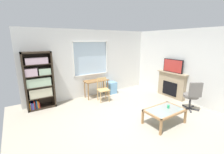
% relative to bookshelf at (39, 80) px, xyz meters
% --- Properties ---
extents(ground, '(6.35, 5.97, 0.02)m').
position_rel_bookshelf_xyz_m(ground, '(2.09, -2.24, -0.99)').
color(ground, '#B2A893').
extents(wall_back_with_window, '(5.35, 0.15, 2.70)m').
position_rel_bookshelf_xyz_m(wall_back_with_window, '(2.09, 0.24, 0.34)').
color(wall_back_with_window, silver).
rests_on(wall_back_with_window, ground).
extents(wall_right, '(0.12, 5.17, 2.70)m').
position_rel_bookshelf_xyz_m(wall_right, '(4.82, -2.24, 0.37)').
color(wall_right, silver).
rests_on(wall_right, ground).
extents(bookshelf, '(0.90, 0.38, 1.94)m').
position_rel_bookshelf_xyz_m(bookshelf, '(0.00, 0.00, 0.00)').
color(bookshelf, '#2D2319').
rests_on(bookshelf, ground).
extents(desk_under_window, '(0.98, 0.45, 0.71)m').
position_rel_bookshelf_xyz_m(desk_under_window, '(2.10, -0.11, -0.39)').
color(desk_under_window, olive).
rests_on(desk_under_window, ground).
extents(wooden_chair, '(0.47, 0.46, 0.90)m').
position_rel_bookshelf_xyz_m(wooden_chair, '(2.12, -0.62, -0.52)').
color(wooden_chair, tan).
rests_on(wooden_chair, ground).
extents(plastic_drawer_unit, '(0.35, 0.40, 0.51)m').
position_rel_bookshelf_xyz_m(plastic_drawer_unit, '(2.87, -0.06, -0.73)').
color(plastic_drawer_unit, '#72ADDB').
rests_on(plastic_drawer_unit, ground).
extents(fireplace, '(0.26, 1.28, 1.04)m').
position_rel_bookshelf_xyz_m(fireplace, '(4.67, -1.79, -0.46)').
color(fireplace, tan).
rests_on(fireplace, ground).
extents(tv, '(0.06, 0.84, 0.53)m').
position_rel_bookshelf_xyz_m(tv, '(4.65, -1.79, 0.32)').
color(tv, black).
rests_on(tv, fireplace).
extents(office_chair, '(0.61, 0.62, 1.00)m').
position_rel_bookshelf_xyz_m(office_chair, '(4.17, -2.96, -0.43)').
color(office_chair, slate).
rests_on(office_chair, ground).
extents(coffee_table, '(1.09, 0.68, 0.42)m').
position_rel_bookshelf_xyz_m(coffee_table, '(2.73, -3.00, -0.62)').
color(coffee_table, '#8C9E99').
rests_on(coffee_table, ground).
extents(sippy_cup, '(0.07, 0.07, 0.09)m').
position_rel_bookshelf_xyz_m(sippy_cup, '(2.88, -3.00, -0.52)').
color(sippy_cup, '#33B770').
rests_on(sippy_cup, coffee_table).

